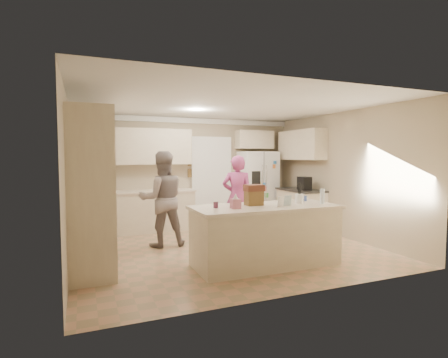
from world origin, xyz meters
name	(u,v)px	position (x,y,z in m)	size (l,w,h in m)	color
floor	(226,249)	(0.00, 0.00, -0.01)	(5.20, 4.60, 0.02)	tan
ceiling	(226,104)	(0.00, 0.00, 2.61)	(5.20, 4.60, 0.02)	white
wall_back	(190,172)	(0.00, 2.31, 1.30)	(5.20, 0.02, 2.60)	tan
wall_front	(300,188)	(0.00, -2.31, 1.30)	(5.20, 0.02, 2.60)	tan
wall_left	(68,181)	(-2.61, 0.00, 1.30)	(0.02, 4.60, 2.60)	tan
wall_right	(342,175)	(2.61, 0.00, 1.30)	(0.02, 4.60, 2.60)	tan
crown_back	(190,121)	(0.00, 2.26, 2.53)	(5.20, 0.08, 0.12)	white
pantry_bank	(90,188)	(-2.30, 0.20, 1.18)	(0.60, 2.60, 2.35)	beige
back_base_cab	(144,212)	(-1.15, 2.00, 0.44)	(2.20, 0.60, 0.88)	beige
back_countertop	(144,192)	(-1.15, 1.99, 0.90)	(2.24, 0.63, 0.04)	beige
back_upper_cab	(142,147)	(-1.15, 2.12, 1.90)	(2.20, 0.35, 0.80)	beige
doorway_opening	(211,182)	(0.55, 2.28, 1.05)	(0.90, 0.06, 2.10)	black
doorway_casing	(212,182)	(0.55, 2.24, 1.05)	(1.02, 0.03, 2.22)	white
wall_frame_upper	(191,162)	(0.02, 2.27, 1.55)	(0.15, 0.02, 0.20)	brown
wall_frame_lower	(191,173)	(0.02, 2.27, 1.28)	(0.15, 0.02, 0.20)	brown
refrigerator	(257,187)	(1.69, 2.03, 0.90)	(0.90, 0.70, 1.80)	white
fridge_seam	(264,188)	(1.69, 1.68, 0.90)	(0.01, 0.02, 1.78)	gray
fridge_dispenser	(256,178)	(1.47, 1.67, 1.15)	(0.22, 0.03, 0.35)	black
fridge_handle_l	(262,182)	(1.64, 1.66, 1.05)	(0.02, 0.02, 0.85)	silver
fridge_handle_r	(266,182)	(1.74, 1.66, 1.05)	(0.02, 0.02, 0.85)	silver
over_fridge_cab	(254,140)	(1.65, 2.12, 2.10)	(0.95, 0.35, 0.45)	beige
right_base_cab	(301,210)	(2.30, 1.00, 0.44)	(0.60, 1.20, 0.88)	beige
right_countertop	(301,190)	(2.29, 1.00, 0.90)	(0.63, 1.24, 0.04)	#2D2B28
right_upper_cab	(301,145)	(2.43, 1.20, 1.95)	(0.35, 1.50, 0.70)	beige
coffee_maker	(304,183)	(2.25, 0.80, 1.07)	(0.22, 0.28, 0.30)	black
island_base	(265,237)	(0.20, -1.10, 0.44)	(2.20, 0.90, 0.88)	beige
island_top	(265,207)	(0.20, -1.10, 0.90)	(2.28, 0.96, 0.05)	beige
utensil_crock	(299,198)	(0.85, -1.05, 1.00)	(0.13, 0.13, 0.15)	white
tissue_box	(236,204)	(-0.35, -1.20, 1.00)	(0.13, 0.13, 0.14)	#CF748E
tissue_plume	(236,196)	(-0.35, -1.20, 1.10)	(0.08, 0.08, 0.08)	white
dollhouse_body	(254,198)	(0.05, -1.00, 1.04)	(0.26, 0.18, 0.22)	brown
dollhouse_roof	(254,188)	(0.05, -1.00, 1.20)	(0.28, 0.20, 0.10)	#592D1E
jam_jar	(216,205)	(-0.60, -1.05, 0.97)	(0.07, 0.07, 0.09)	#59263F
greeting_card_a	(281,201)	(0.35, -1.30, 1.01)	(0.12, 0.01, 0.16)	white
greeting_card_b	(288,201)	(0.50, -1.25, 1.01)	(0.12, 0.01, 0.16)	silver
water_bottle	(322,196)	(1.15, -1.25, 1.04)	(0.07, 0.07, 0.24)	silver
shaker_salt	(302,199)	(1.02, -0.88, 0.97)	(0.05, 0.05, 0.09)	#3E579E
shaker_pepper	(305,198)	(1.09, -0.88, 0.97)	(0.05, 0.05, 0.09)	#3E579E
teen_boy	(162,199)	(-1.04, 0.63, 0.89)	(0.86, 0.67, 1.78)	gray
teen_girl	(237,197)	(0.51, 0.62, 0.85)	(0.62, 0.41, 1.70)	#C43F79
fridge_magnets	(264,188)	(1.69, 1.67, 0.90)	(0.76, 0.02, 1.44)	tan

